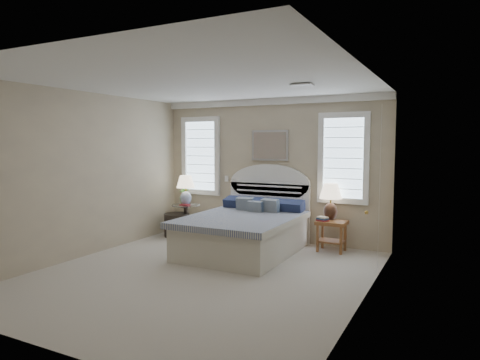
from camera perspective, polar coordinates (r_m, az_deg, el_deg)
name	(u,v)px	position (r m, az deg, el deg)	size (l,w,h in m)	color
floor	(201,275)	(6.24, -5.28, -12.46)	(4.50, 5.00, 0.01)	beige
ceiling	(199,82)	(6.01, -5.48, 12.92)	(4.50, 5.00, 0.01)	silver
wall_back	(270,170)	(8.19, 4.07, 1.33)	(4.50, 0.02, 2.70)	#C5B594
wall_left	(83,175)	(7.43, -20.17, 0.68)	(0.02, 5.00, 2.70)	#C5B594
wall_right	(365,188)	(5.13, 16.31, -1.00)	(0.02, 5.00, 2.70)	#C5B594
crown_molding	(270,102)	(8.17, 4.01, 10.38)	(4.50, 0.08, 0.12)	white
hvac_vent	(302,85)	(6.21, 8.28, 12.45)	(0.30, 0.20, 0.02)	#B2B2B2
switch_plate	(227,179)	(8.61, -1.81, 0.18)	(0.08, 0.01, 0.12)	white
window_left	(201,156)	(8.88, -5.22, 3.22)	(0.90, 0.06, 1.60)	silver
window_right	(344,158)	(7.72, 13.64, 2.85)	(0.90, 0.06, 1.60)	silver
painting	(270,145)	(8.14, 3.98, 4.62)	(0.74, 0.04, 0.58)	silver
closet_door	(380,190)	(6.33, 18.16, -1.32)	(0.02, 1.80, 2.40)	silver
bed	(246,230)	(7.38, 0.82, -6.62)	(1.72, 2.28, 1.47)	beige
side_table_left	(186,217)	(8.70, -7.24, -4.88)	(0.56, 0.56, 0.63)	black
nightstand_right	(332,229)	(7.56, 12.12, -6.44)	(0.50, 0.40, 0.53)	brown
floor_pot	(177,225)	(8.70, -8.42, -5.94)	(0.50, 0.50, 0.46)	black
lamp_left	(186,187)	(8.62, -7.25, -0.90)	(0.41, 0.41, 0.60)	silver
lamp_right	(331,197)	(7.64, 12.00, -2.27)	(0.52, 0.52, 0.64)	black
potted_plant	(184,196)	(8.69, -7.45, -2.13)	(0.19, 0.19, 0.34)	#2C6E31
books_left	(185,205)	(8.56, -7.37, -3.30)	(0.20, 0.15, 0.02)	#A0282E
books_right	(323,219)	(7.49, 10.96, -5.12)	(0.23, 0.20, 0.08)	#A0282E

